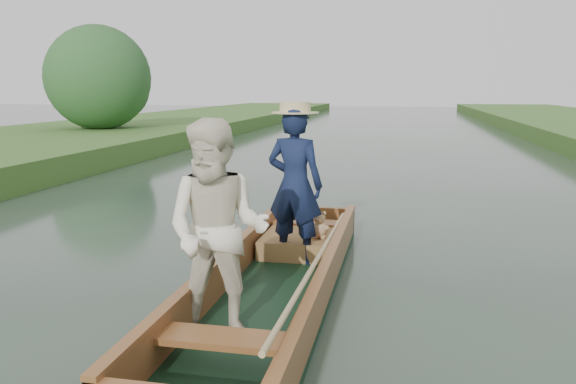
# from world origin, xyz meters

# --- Properties ---
(ground) EXTENTS (120.00, 120.00, 0.00)m
(ground) POSITION_xyz_m (0.00, 0.00, 0.00)
(ground) COLOR #283D30
(ground) RESTS_ON ground
(trees_far) EXTENTS (22.06, 15.88, 4.26)m
(trees_far) POSITION_xyz_m (-2.32, 8.78, 2.42)
(trees_far) COLOR #47331E
(trees_far) RESTS_ON ground
(punt) EXTENTS (1.18, 5.00, 1.86)m
(punt) POSITION_xyz_m (-0.07, -0.14, 0.64)
(punt) COLOR black
(punt) RESTS_ON ground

